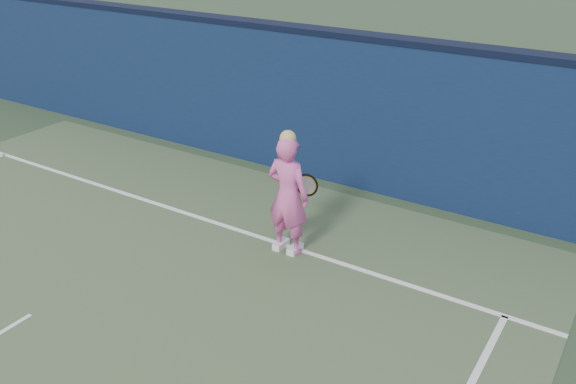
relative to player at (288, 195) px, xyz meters
The scene contains 4 objects.
backstop_wall 3.15m from the player, 124.78° to the left, with size 24.00×0.40×2.50m, color #0D1B3A.
wall_cap 3.55m from the player, 124.78° to the left, with size 24.00×0.42×0.10m, color black.
player is the anchor object (origin of this frame).
racket 0.43m from the player, 88.03° to the left, with size 0.63×0.14×0.34m.
Camera 1 is at (5.77, -2.37, 4.46)m, focal length 38.00 mm.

